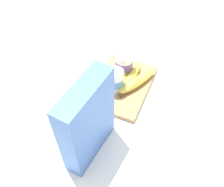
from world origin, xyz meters
TOP-DOWN VIEW (x-y plane):
  - ground_plane at (0.00, 0.00)m, footprint 2.40×2.40m
  - cutting_board at (0.00, 0.00)m, footprint 0.30×0.21m
  - cereal_box at (-0.29, -0.01)m, footprint 0.21×0.08m
  - yogurt_cup_front at (-0.03, 0.02)m, footprint 0.07×0.07m
  - yogurt_cup_back at (0.06, 0.02)m, footprint 0.08×0.08m
  - banana_bunch at (0.02, -0.03)m, footprint 0.19×0.16m
  - spoon at (0.22, 0.06)m, footprint 0.12×0.09m

SIDE VIEW (x-z plane):
  - ground_plane at x=0.00m, z-range 0.00..0.00m
  - spoon at x=0.22m, z-range 0.00..0.01m
  - cutting_board at x=0.00m, z-range 0.00..0.02m
  - banana_bunch at x=0.02m, z-range 0.02..0.06m
  - yogurt_cup_front at x=-0.03m, z-range 0.02..0.11m
  - yogurt_cup_back at x=0.06m, z-range 0.02..0.12m
  - cereal_box at x=-0.29m, z-range 0.00..0.29m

